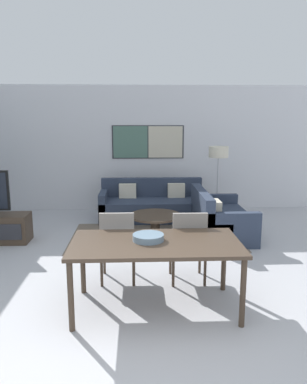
{
  "coord_description": "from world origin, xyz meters",
  "views": [
    {
      "loc": [
        -0.04,
        -2.86,
        2.08
      ],
      "look_at": [
        0.21,
        2.85,
        0.95
      ],
      "focal_mm": 35.0,
      "sensor_mm": 36.0,
      "label": 1
    }
  ],
  "objects_px": {
    "fruit_bowl": "(148,237)",
    "floor_lamp": "(218,157)",
    "sofa_side": "(218,220)",
    "sofa_main": "(152,206)",
    "dining_table": "(156,248)",
    "dining_chair_centre": "(188,243)",
    "dining_chair_left": "(118,243)",
    "coffee_table": "(155,220)"
  },
  "relations": [
    {
      "from": "floor_lamp",
      "to": "fruit_bowl",
      "type": "bearing_deg",
      "value": -113.07
    },
    {
      "from": "dining_table",
      "to": "dining_chair_left",
      "type": "distance_m",
      "value": 0.84
    },
    {
      "from": "sofa_side",
      "to": "floor_lamp",
      "type": "distance_m",
      "value": 1.48
    },
    {
      "from": "dining_chair_left",
      "to": "floor_lamp",
      "type": "distance_m",
      "value": 3.59
    },
    {
      "from": "coffee_table",
      "to": "dining_table",
      "type": "height_order",
      "value": "dining_table"
    },
    {
      "from": "sofa_side",
      "to": "coffee_table",
      "type": "bearing_deg",
      "value": 93.62
    },
    {
      "from": "dining_chair_left",
      "to": "sofa_side",
      "type": "bearing_deg",
      "value": 48.41
    },
    {
      "from": "coffee_table",
      "to": "fruit_bowl",
      "type": "xyz_separation_m",
      "value": [
        -0.2,
        -2.49,
        0.5
      ]
    },
    {
      "from": "sofa_side",
      "to": "dining_chair_left",
      "type": "height_order",
      "value": "dining_chair_left"
    },
    {
      "from": "sofa_side",
      "to": "dining_chair_centre",
      "type": "relative_size",
      "value": 1.67
    },
    {
      "from": "coffee_table",
      "to": "dining_table",
      "type": "xyz_separation_m",
      "value": [
        -0.12,
        -2.54,
        0.39
      ]
    },
    {
      "from": "sofa_main",
      "to": "floor_lamp",
      "type": "height_order",
      "value": "floor_lamp"
    },
    {
      "from": "fruit_bowl",
      "to": "floor_lamp",
      "type": "bearing_deg",
      "value": 66.93
    },
    {
      "from": "dining_chair_centre",
      "to": "fruit_bowl",
      "type": "xyz_separation_m",
      "value": [
        -0.53,
        -0.6,
        0.28
      ]
    },
    {
      "from": "sofa_main",
      "to": "dining_table",
      "type": "xyz_separation_m",
      "value": [
        -0.12,
        -3.82,
        0.43
      ]
    },
    {
      "from": "coffee_table",
      "to": "dining_chair_centre",
      "type": "xyz_separation_m",
      "value": [
        0.33,
        -1.89,
        0.22
      ]
    },
    {
      "from": "sofa_side",
      "to": "fruit_bowl",
      "type": "distance_m",
      "value": 2.94
    },
    {
      "from": "sofa_side",
      "to": "dining_table",
      "type": "xyz_separation_m",
      "value": [
        -1.25,
        -2.61,
        0.43
      ]
    },
    {
      "from": "dining_table",
      "to": "floor_lamp",
      "type": "height_order",
      "value": "floor_lamp"
    },
    {
      "from": "sofa_side",
      "to": "sofa_main",
      "type": "bearing_deg",
      "value": 43.09
    },
    {
      "from": "sofa_side",
      "to": "dining_chair_centre",
      "type": "distance_m",
      "value": 2.14
    },
    {
      "from": "sofa_side",
      "to": "dining_chair_centre",
      "type": "height_order",
      "value": "dining_chair_centre"
    },
    {
      "from": "coffee_table",
      "to": "floor_lamp",
      "type": "height_order",
      "value": "floor_lamp"
    },
    {
      "from": "sofa_side",
      "to": "fruit_bowl",
      "type": "relative_size",
      "value": 4.66
    },
    {
      "from": "coffee_table",
      "to": "floor_lamp",
      "type": "bearing_deg",
      "value": 39.61
    },
    {
      "from": "dining_chair_centre",
      "to": "fruit_bowl",
      "type": "bearing_deg",
      "value": -131.2
    },
    {
      "from": "dining_table",
      "to": "dining_chair_centre",
      "type": "relative_size",
      "value": 1.92
    },
    {
      "from": "dining_table",
      "to": "dining_chair_centre",
      "type": "bearing_deg",
      "value": 55.34
    },
    {
      "from": "coffee_table",
      "to": "fruit_bowl",
      "type": "relative_size",
      "value": 2.68
    },
    {
      "from": "coffee_table",
      "to": "dining_chair_centre",
      "type": "relative_size",
      "value": 0.96
    },
    {
      "from": "sofa_main",
      "to": "dining_table",
      "type": "relative_size",
      "value": 1.18
    },
    {
      "from": "dining_chair_left",
      "to": "floor_lamp",
      "type": "xyz_separation_m",
      "value": [
        1.9,
        2.95,
        0.78
      ]
    },
    {
      "from": "coffee_table",
      "to": "dining_table",
      "type": "bearing_deg",
      "value": -92.69
    },
    {
      "from": "sofa_main",
      "to": "dining_chair_left",
      "type": "relative_size",
      "value": 2.27
    },
    {
      "from": "coffee_table",
      "to": "dining_table",
      "type": "distance_m",
      "value": 2.57
    },
    {
      "from": "sofa_main",
      "to": "floor_lamp",
      "type": "xyz_separation_m",
      "value": [
        1.33,
        -0.18,
        1.05
      ]
    },
    {
      "from": "sofa_main",
      "to": "coffee_table",
      "type": "xyz_separation_m",
      "value": [
        0.0,
        -1.28,
        0.04
      ]
    },
    {
      "from": "dining_chair_left",
      "to": "sofa_main",
      "type": "bearing_deg",
      "value": 79.73
    },
    {
      "from": "sofa_main",
      "to": "fruit_bowl",
      "type": "bearing_deg",
      "value": -92.99
    },
    {
      "from": "sofa_main",
      "to": "dining_chair_left",
      "type": "height_order",
      "value": "dining_chair_left"
    },
    {
      "from": "sofa_main",
      "to": "sofa_side",
      "type": "height_order",
      "value": "same"
    },
    {
      "from": "dining_chair_left",
      "to": "floor_lamp",
      "type": "bearing_deg",
      "value": 57.19
    }
  ]
}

